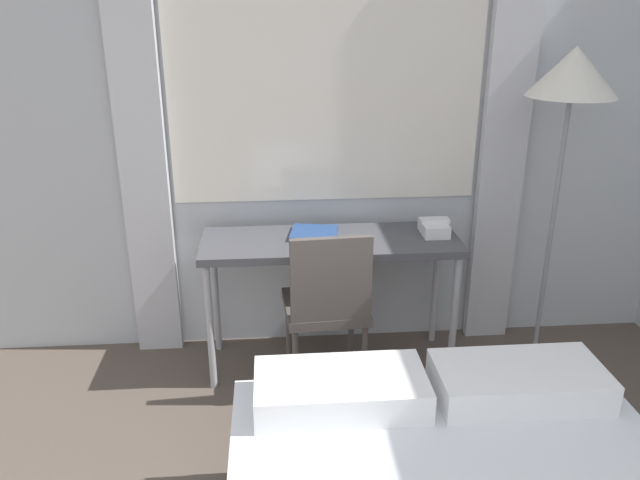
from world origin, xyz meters
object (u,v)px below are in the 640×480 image
at_px(desk_chair, 328,301).
at_px(telephone, 435,227).
at_px(standing_lamp, 571,95).
at_px(book, 315,233).
at_px(desk, 331,251).

distance_m(desk_chair, telephone, 0.70).
height_order(desk_chair, standing_lamp, standing_lamp).
relative_size(standing_lamp, book, 6.20).
relative_size(desk, desk_chair, 1.52).
distance_m(desk_chair, standing_lamp, 1.50).
bearing_deg(desk_chair, book, 93.98).
bearing_deg(standing_lamp, telephone, 166.65).
bearing_deg(telephone, book, 177.35).
bearing_deg(standing_lamp, desk_chair, -173.14).
bearing_deg(telephone, standing_lamp, -13.35).
height_order(desk, desk_chair, desk_chair).
relative_size(desk_chair, standing_lamp, 0.52).
bearing_deg(telephone, desk, -176.97).
height_order(desk_chair, telephone, desk_chair).
height_order(standing_lamp, book, standing_lamp).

